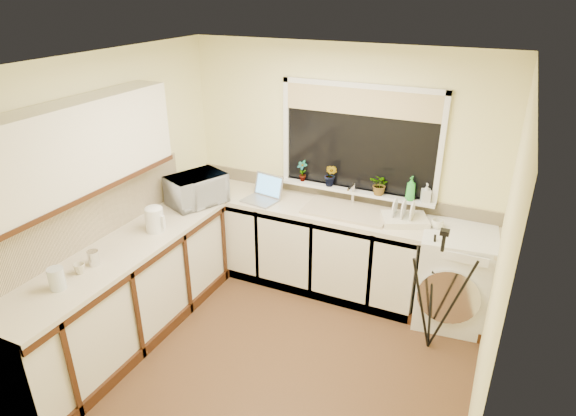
% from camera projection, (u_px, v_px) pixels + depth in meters
% --- Properties ---
extents(floor, '(3.20, 3.20, 0.00)m').
position_uv_depth(floor, '(275.00, 355.00, 4.26)').
color(floor, '#533321').
rests_on(floor, ground).
extents(ceiling, '(3.20, 3.20, 0.00)m').
position_uv_depth(ceiling, '(271.00, 64.00, 3.24)').
color(ceiling, white).
rests_on(ceiling, ground).
extents(wall_back, '(3.20, 0.00, 3.20)m').
position_uv_depth(wall_back, '(339.00, 168.00, 4.98)').
color(wall_back, '#F4ECA3').
rests_on(wall_back, ground).
extents(wall_front, '(3.20, 0.00, 3.20)m').
position_uv_depth(wall_front, '(143.00, 351.00, 2.51)').
color(wall_front, '#F4ECA3').
rests_on(wall_front, ground).
extents(wall_left, '(0.00, 3.00, 3.00)m').
position_uv_depth(wall_left, '(112.00, 195.00, 4.36)').
color(wall_left, '#F4ECA3').
rests_on(wall_left, ground).
extents(wall_right, '(0.00, 3.00, 3.00)m').
position_uv_depth(wall_right, '(497.00, 277.00, 3.14)').
color(wall_right, '#F4ECA3').
rests_on(wall_right, ground).
extents(base_cabinet_back, '(2.55, 0.60, 0.86)m').
position_uv_depth(base_cabinet_back, '(297.00, 243.00, 5.19)').
color(base_cabinet_back, silver).
rests_on(base_cabinet_back, floor).
extents(base_cabinet_left, '(0.54, 2.40, 0.86)m').
position_uv_depth(base_cabinet_left, '(127.00, 295.00, 4.33)').
color(base_cabinet_left, silver).
rests_on(base_cabinet_left, floor).
extents(worktop_back, '(3.20, 0.60, 0.04)m').
position_uv_depth(worktop_back, '(327.00, 210.00, 4.88)').
color(worktop_back, beige).
rests_on(worktop_back, base_cabinet_back).
extents(worktop_left, '(0.60, 2.40, 0.04)m').
position_uv_depth(worktop_left, '(120.00, 251.00, 4.14)').
color(worktop_left, beige).
rests_on(worktop_left, base_cabinet_left).
extents(upper_cabinet, '(0.28, 1.90, 0.70)m').
position_uv_depth(upper_cabinet, '(74.00, 149.00, 3.69)').
color(upper_cabinet, silver).
rests_on(upper_cabinet, wall_left).
extents(splashback_left, '(0.02, 2.40, 0.45)m').
position_uv_depth(splashback_left, '(89.00, 218.00, 4.15)').
color(splashback_left, beige).
rests_on(splashback_left, wall_left).
extents(splashback_back, '(3.20, 0.02, 0.14)m').
position_uv_depth(splashback_back, '(337.00, 192.00, 5.08)').
color(splashback_back, beige).
rests_on(splashback_back, wall_back).
extents(window_glass, '(1.50, 0.02, 1.00)m').
position_uv_depth(window_glass, '(359.00, 140.00, 4.76)').
color(window_glass, black).
rests_on(window_glass, wall_back).
extents(window_blind, '(1.50, 0.02, 0.25)m').
position_uv_depth(window_blind, '(361.00, 102.00, 4.58)').
color(window_blind, tan).
rests_on(window_blind, wall_back).
extents(windowsill, '(1.60, 0.14, 0.03)m').
position_uv_depth(windowsill, '(355.00, 191.00, 4.93)').
color(windowsill, white).
rests_on(windowsill, wall_back).
extents(sink, '(0.82, 0.46, 0.03)m').
position_uv_depth(sink, '(347.00, 211.00, 4.79)').
color(sink, tan).
rests_on(sink, worktop_back).
extents(faucet, '(0.03, 0.03, 0.24)m').
position_uv_depth(faucet, '(353.00, 194.00, 4.90)').
color(faucet, silver).
rests_on(faucet, worktop_back).
extents(washing_machine, '(0.71, 0.69, 0.91)m').
position_uv_depth(washing_machine, '(454.00, 277.00, 4.55)').
color(washing_machine, white).
rests_on(washing_machine, floor).
extents(laptop, '(0.39, 0.37, 0.25)m').
position_uv_depth(laptop, '(264.00, 194.00, 5.05)').
color(laptop, gray).
rests_on(laptop, worktop_back).
extents(kettle, '(0.17, 0.17, 0.22)m').
position_uv_depth(kettle, '(155.00, 220.00, 4.39)').
color(kettle, silver).
rests_on(kettle, worktop_left).
extents(dish_rack, '(0.50, 0.44, 0.06)m').
position_uv_depth(dish_rack, '(405.00, 220.00, 4.57)').
color(dish_rack, beige).
rests_on(dish_rack, worktop_back).
extents(tripod, '(0.66, 0.66, 1.16)m').
position_uv_depth(tripod, '(436.00, 291.00, 4.12)').
color(tripod, black).
rests_on(tripod, floor).
extents(glass_jug, '(0.12, 0.12, 0.17)m').
position_uv_depth(glass_jug, '(57.00, 279.00, 3.56)').
color(glass_jug, silver).
rests_on(glass_jug, worktop_left).
extents(steel_jar, '(0.09, 0.09, 0.12)m').
position_uv_depth(steel_jar, '(93.00, 258.00, 3.88)').
color(steel_jar, silver).
rests_on(steel_jar, worktop_left).
extents(microwave, '(0.56, 0.65, 0.30)m').
position_uv_depth(microwave, '(197.00, 189.00, 4.92)').
color(microwave, silver).
rests_on(microwave, worktop_left).
extents(plant_a, '(0.13, 0.11, 0.22)m').
position_uv_depth(plant_a, '(302.00, 171.00, 5.10)').
color(plant_a, '#999999').
rests_on(plant_a, windowsill).
extents(plant_b, '(0.15, 0.14, 0.24)m').
position_uv_depth(plant_b, '(331.00, 175.00, 4.96)').
color(plant_b, '#999999').
rests_on(plant_b, windowsill).
extents(plant_d, '(0.23, 0.21, 0.21)m').
position_uv_depth(plant_d, '(380.00, 185.00, 4.76)').
color(plant_d, '#999999').
rests_on(plant_d, windowsill).
extents(soap_bottle_green, '(0.10, 0.11, 0.24)m').
position_uv_depth(soap_bottle_green, '(411.00, 188.00, 4.64)').
color(soap_bottle_green, green).
rests_on(soap_bottle_green, windowsill).
extents(soap_bottle_clear, '(0.11, 0.11, 0.18)m').
position_uv_depth(soap_bottle_clear, '(426.00, 193.00, 4.62)').
color(soap_bottle_clear, '#999999').
rests_on(soap_bottle_clear, windowsill).
extents(cup_back, '(0.11, 0.11, 0.09)m').
position_uv_depth(cup_back, '(437.00, 224.00, 4.46)').
color(cup_back, silver).
rests_on(cup_back, worktop_back).
extents(cup_left, '(0.09, 0.09, 0.08)m').
position_uv_depth(cup_left, '(80.00, 269.00, 3.77)').
color(cup_left, beige).
rests_on(cup_left, worktop_left).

